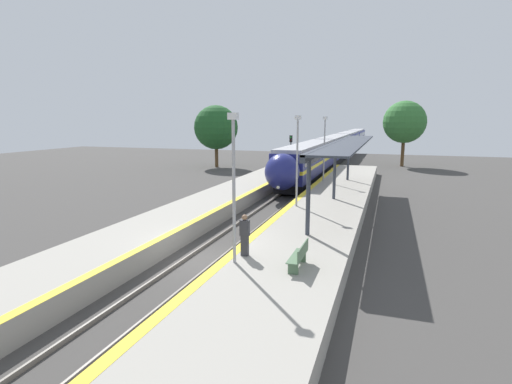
% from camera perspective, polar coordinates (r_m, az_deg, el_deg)
% --- Properties ---
extents(ground_plane, '(120.00, 120.00, 0.00)m').
position_cam_1_polar(ground_plane, '(18.08, -7.67, -9.70)').
color(ground_plane, '#423F3D').
extents(rail_left, '(0.08, 90.00, 0.15)m').
position_cam_1_polar(rail_left, '(18.37, -9.71, -9.18)').
color(rail_left, slate).
rests_on(rail_left, ground_plane).
extents(rail_right, '(0.08, 90.00, 0.15)m').
position_cam_1_polar(rail_right, '(17.76, -5.56, -9.76)').
color(rail_right, slate).
rests_on(rail_right, ground_plane).
extents(train, '(2.74, 77.44, 3.83)m').
position_cam_1_polar(train, '(66.67, 12.05, 6.70)').
color(train, black).
rests_on(train, ground_plane).
extents(platform_right, '(4.59, 64.00, 0.93)m').
position_cam_1_polar(platform_right, '(16.62, 5.01, -9.77)').
color(platform_right, '#9E998E').
rests_on(platform_right, ground_plane).
extents(platform_left, '(3.75, 64.00, 0.93)m').
position_cam_1_polar(platform_left, '(19.72, -17.20, -6.95)').
color(platform_left, '#9E998E').
rests_on(platform_left, ground_plane).
extents(platform_bench, '(0.44, 1.72, 0.89)m').
position_cam_1_polar(platform_bench, '(14.46, 6.27, -8.98)').
color(platform_bench, '#4C6B4C').
rests_on(platform_bench, platform_right).
extents(person_waiting, '(0.36, 0.22, 1.64)m').
position_cam_1_polar(person_waiting, '(15.54, -1.62, -6.09)').
color(person_waiting, '#333338').
rests_on(person_waiting, platform_right).
extents(railway_signal, '(0.28, 0.28, 4.53)m').
position_cam_1_polar(railway_signal, '(41.99, 4.98, 5.65)').
color(railway_signal, '#59595E').
rests_on(railway_signal, ground_plane).
extents(lamppost_near, '(0.36, 0.20, 5.47)m').
position_cam_1_polar(lamppost_near, '(14.35, -3.20, 1.84)').
color(lamppost_near, '#9E9EA3').
rests_on(lamppost_near, platform_right).
extents(lamppost_mid, '(0.36, 0.20, 5.47)m').
position_cam_1_polar(lamppost_mid, '(24.16, 5.91, 5.26)').
color(lamppost_mid, '#9E9EA3').
rests_on(lamppost_mid, platform_right).
extents(lamppost_far, '(0.36, 0.20, 5.47)m').
position_cam_1_polar(lamppost_far, '(34.26, 9.74, 6.65)').
color(lamppost_far, '#9E9EA3').
rests_on(lamppost_far, platform_right).
extents(station_canopy, '(2.02, 20.85, 3.81)m').
position_cam_1_polar(station_canopy, '(26.72, 12.55, 6.54)').
color(station_canopy, '#333842').
rests_on(station_canopy, platform_right).
extents(background_tree_left, '(5.64, 5.64, 7.97)m').
position_cam_1_polar(background_tree_left, '(52.23, -5.73, 9.16)').
color(background_tree_left, brown).
rests_on(background_tree_left, ground_plane).
extents(background_tree_right, '(5.48, 5.48, 8.57)m').
position_cam_1_polar(background_tree_right, '(56.27, 20.47, 9.34)').
color(background_tree_right, brown).
rests_on(background_tree_right, ground_plane).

